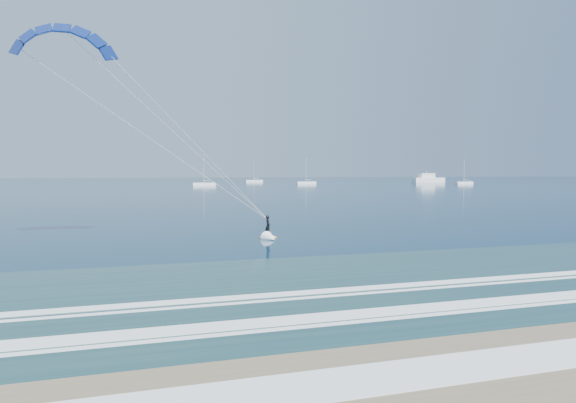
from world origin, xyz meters
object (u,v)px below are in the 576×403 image
at_px(kitesurfer_rig, 169,128).
at_px(motor_yacht, 428,179).
at_px(sailboat_1, 204,184).
at_px(sailboat_3, 306,183).
at_px(sailboat_2, 254,181).
at_px(sailboat_4, 464,183).

relative_size(kitesurfer_rig, motor_yacht, 1.27).
bearing_deg(sailboat_1, sailboat_3, 11.58).
relative_size(sailboat_1, sailboat_3, 1.05).
distance_m(kitesurfer_rig, motor_yacht, 234.89).
xyz_separation_m(kitesurfer_rig, sailboat_3, (70.85, 170.95, -8.28)).
bearing_deg(sailboat_1, motor_yacht, 12.28).
bearing_deg(kitesurfer_rig, sailboat_1, 81.19).
xyz_separation_m(sailboat_2, sailboat_4, (77.55, -67.81, -0.01)).
distance_m(sailboat_3, sailboat_4, 68.65).
relative_size(motor_yacht, sailboat_4, 1.55).
bearing_deg(kitesurfer_rig, sailboat_2, 74.93).
relative_size(kitesurfer_rig, sailboat_2, 1.80).
height_order(kitesurfer_rig, sailboat_4, kitesurfer_rig).
bearing_deg(sailboat_1, kitesurfer_rig, -98.81).
bearing_deg(sailboat_2, sailboat_4, -41.17).
bearing_deg(kitesurfer_rig, motor_yacht, 52.80).
relative_size(kitesurfer_rig, sailboat_3, 1.81).
height_order(kitesurfer_rig, sailboat_1, kitesurfer_rig).
xyz_separation_m(motor_yacht, sailboat_1, (-116.92, -25.44, -1.14)).
bearing_deg(sailboat_3, sailboat_4, -18.11).
bearing_deg(motor_yacht, kitesurfer_rig, -127.20).
bearing_deg(sailboat_3, sailboat_2, 104.83).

